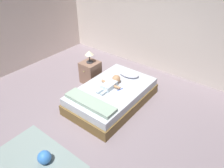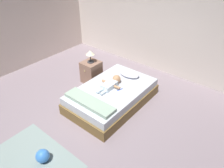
% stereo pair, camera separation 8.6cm
% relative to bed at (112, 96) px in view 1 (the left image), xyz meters
% --- Properties ---
extents(ground_plane, '(8.00, 8.00, 0.00)m').
position_rel_bed_xyz_m(ground_plane, '(-0.10, -0.94, -0.20)').
color(ground_plane, gray).
extents(wall_behind_bed, '(8.00, 0.12, 2.83)m').
position_rel_bed_xyz_m(wall_behind_bed, '(-0.10, 2.06, 1.22)').
color(wall_behind_bed, beige).
rests_on(wall_behind_bed, ground_plane).
extents(bed, '(1.24, 1.97, 0.41)m').
position_rel_bed_xyz_m(bed, '(0.00, 0.00, 0.00)').
color(bed, brown).
rests_on(bed, ground_plane).
extents(pillow, '(0.51, 0.33, 0.10)m').
position_rel_bed_xyz_m(pillow, '(-0.01, 0.66, 0.26)').
color(pillow, silver).
rests_on(pillow, bed).
extents(baby, '(0.48, 0.69, 0.19)m').
position_rel_bed_xyz_m(baby, '(-0.05, 0.05, 0.28)').
color(baby, silver).
rests_on(baby, bed).
extents(toothbrush, '(0.06, 0.16, 0.02)m').
position_rel_bed_xyz_m(toothbrush, '(0.18, 0.06, 0.22)').
color(toothbrush, blue).
rests_on(toothbrush, bed).
extents(nightstand, '(0.42, 0.45, 0.56)m').
position_rel_bed_xyz_m(nightstand, '(-0.98, 0.36, 0.08)').
color(nightstand, '#8B6754').
rests_on(nightstand, ground_plane).
extents(lamp, '(0.21, 0.21, 0.32)m').
position_rel_bed_xyz_m(lamp, '(-0.98, 0.36, 0.60)').
color(lamp, '#333338').
rests_on(lamp, nightstand).
extents(rug, '(1.53, 0.96, 0.01)m').
position_rel_bed_xyz_m(rug, '(-0.03, -1.99, -0.20)').
color(rug, gray).
rests_on(rug, ground_plane).
extents(toy_ball, '(0.22, 0.22, 0.22)m').
position_rel_bed_xyz_m(toy_ball, '(0.09, -1.89, -0.08)').
color(toy_ball, '#3C81DE').
rests_on(toy_ball, rug).
extents(blanket, '(1.11, 0.30, 0.08)m').
position_rel_bed_xyz_m(blanket, '(0.00, -0.69, 0.25)').
color(blanket, '#99B29D').
rests_on(blanket, bed).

